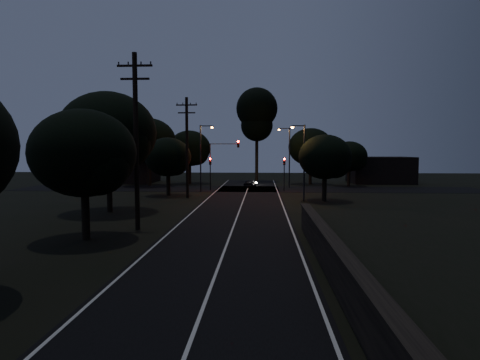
{
  "coord_description": "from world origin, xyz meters",
  "views": [
    {
      "loc": [
        1.85,
        -9.68,
        5.0
      ],
      "look_at": [
        0.0,
        24.0,
        2.5
      ],
      "focal_mm": 30.0,
      "sensor_mm": 36.0,
      "label": 1
    }
  ],
  "objects": [
    {
      "name": "tall_pine",
      "position": [
        1.0,
        55.0,
        10.8
      ],
      "size": [
        6.59,
        6.59,
        14.98
      ],
      "color": "black",
      "rests_on": "ground"
    },
    {
      "name": "car",
      "position": [
        0.23,
        44.1,
        0.54
      ],
      "size": [
        1.79,
        3.34,
        1.08
      ],
      "primitive_type": "imported",
      "rotation": [
        0.0,
        0.0,
        2.97
      ],
      "color": "black",
      "rests_on": "ground"
    },
    {
      "name": "retaining_wall",
      "position": [
        7.74,
        3.0,
        0.62
      ],
      "size": [
        6.93,
        26.0,
        1.6
      ],
      "color": "black",
      "rests_on": "ground"
    },
    {
      "name": "tree_far_nw",
      "position": [
        -8.78,
        49.87,
        5.16
      ],
      "size": [
        6.29,
        6.29,
        7.97
      ],
      "color": "black",
      "rests_on": "ground"
    },
    {
      "name": "streetlight_b",
      "position": [
        5.31,
        44.0,
        4.64
      ],
      "size": [
        1.66,
        0.26,
        8.0
      ],
      "color": "black",
      "rests_on": "ground"
    },
    {
      "name": "tree_far_ne",
      "position": [
        9.23,
        49.87,
        5.35
      ],
      "size": [
        6.54,
        6.54,
        8.27
      ],
      "color": "black",
      "rests_on": "ground"
    },
    {
      "name": "ground",
      "position": [
        0.0,
        0.0,
        0.0
      ],
      "size": [
        160.0,
        160.0,
        0.0
      ],
      "primitive_type": "plane",
      "color": "black"
    },
    {
      "name": "tree_left_d",
      "position": [
        -8.32,
        33.9,
        4.16
      ],
      "size": [
        5.06,
        5.06,
        6.43
      ],
      "color": "black",
      "rests_on": "ground"
    },
    {
      "name": "tree_left_c",
      "position": [
        -10.23,
        21.84,
        6.26
      ],
      "size": [
        7.66,
        7.66,
        9.68
      ],
      "color": "black",
      "rests_on": "ground"
    },
    {
      "name": "signal_mast",
      "position": [
        -2.91,
        39.99,
        4.34
      ],
      "size": [
        3.7,
        0.35,
        6.25
      ],
      "color": "black",
      "rests_on": "ground"
    },
    {
      "name": "utility_pole_far",
      "position": [
        -6.0,
        32.0,
        5.48
      ],
      "size": [
        2.2,
        0.3,
        10.5
      ],
      "color": "black",
      "rests_on": "ground"
    },
    {
      "name": "utility_pole_mid",
      "position": [
        -6.0,
        15.0,
        5.74
      ],
      "size": [
        2.2,
        0.3,
        11.0
      ],
      "color": "black",
      "rests_on": "ground"
    },
    {
      "name": "signal_right",
      "position": [
        4.6,
        39.99,
        2.84
      ],
      "size": [
        0.28,
        0.35,
        4.1
      ],
      "color": "black",
      "rests_on": "ground"
    },
    {
      "name": "signal_left",
      "position": [
        -4.6,
        39.99,
        2.84
      ],
      "size": [
        0.28,
        0.35,
        4.1
      ],
      "color": "black",
      "rests_on": "ground"
    },
    {
      "name": "building_left",
      "position": [
        -20.0,
        52.0,
        2.2
      ],
      "size": [
        10.0,
        8.0,
        4.4
      ],
      "primitive_type": "cube",
      "color": "black",
      "rests_on": "ground"
    },
    {
      "name": "streetlight_a",
      "position": [
        -5.31,
        38.0,
        4.64
      ],
      "size": [
        1.66,
        0.26,
        8.0
      ],
      "color": "black",
      "rests_on": "ground"
    },
    {
      "name": "building_right",
      "position": [
        20.0,
        53.0,
        2.0
      ],
      "size": [
        9.0,
        7.0,
        4.0
      ],
      "primitive_type": "cube",
      "color": "black",
      "rests_on": "ground"
    },
    {
      "name": "tree_far_w",
      "position": [
        -13.74,
        45.85,
        6.17
      ],
      "size": [
        7.45,
        7.45,
        9.5
      ],
      "color": "black",
      "rests_on": "ground"
    },
    {
      "name": "road_surface",
      "position": [
        0.0,
        31.12,
        0.01
      ],
      "size": [
        60.0,
        70.0,
        0.03
      ],
      "color": "black",
      "rests_on": "ground"
    },
    {
      "name": "tree_far_e",
      "position": [
        14.17,
        46.9,
        4.05
      ],
      "size": [
        4.93,
        4.93,
        6.26
      ],
      "color": "black",
      "rests_on": "ground"
    },
    {
      "name": "tree_right_a",
      "position": [
        8.18,
        29.9,
        4.25
      ],
      "size": [
        5.16,
        5.16,
        6.56
      ],
      "color": "black",
      "rests_on": "ground"
    },
    {
      "name": "tree_left_b",
      "position": [
        -7.8,
        11.88,
        4.72
      ],
      "size": [
        5.73,
        5.73,
        7.28
      ],
      "color": "black",
      "rests_on": "ground"
    },
    {
      "name": "streetlight_c",
      "position": [
        5.83,
        30.0,
        4.35
      ],
      "size": [
        1.46,
        0.26,
        7.5
      ],
      "color": "black",
      "rests_on": "ground"
    }
  ]
}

